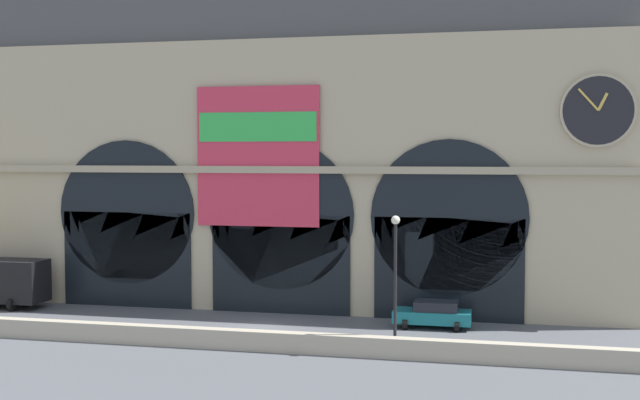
{
  "coord_description": "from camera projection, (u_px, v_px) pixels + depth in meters",
  "views": [
    {
      "loc": [
        13.55,
        -43.53,
        9.92
      ],
      "look_at": [
        2.52,
        5.0,
        7.11
      ],
      "focal_mm": 45.72,
      "sensor_mm": 36.0,
      "label": 1
    }
  ],
  "objects": [
    {
      "name": "station_building",
      "position": [
        289.0,
        152.0,
        52.23
      ],
      "size": [
        43.44,
        4.52,
        20.87
      ],
      "color": "#BCAD8C",
      "rests_on": "ground"
    },
    {
      "name": "street_lamp_quayside",
      "position": [
        395.0,
        266.0,
        40.1
      ],
      "size": [
        0.44,
        0.44,
        6.9
      ],
      "color": "black",
      "rests_on": "ground"
    },
    {
      "name": "car_mideast",
      "position": [
        433.0,
        314.0,
        46.43
      ],
      "size": [
        4.4,
        2.22,
        1.55
      ],
      "color": "#19727A",
      "rests_on": "ground"
    },
    {
      "name": "quay_parapet_wall",
      "position": [
        230.0,
        339.0,
        41.38
      ],
      "size": [
        90.0,
        0.7,
        1.01
      ],
      "primitive_type": "cube",
      "color": "#B2A891",
      "rests_on": "ground"
    },
    {
      "name": "ground_plane",
      "position": [
        257.0,
        330.0,
        45.94
      ],
      "size": [
        200.0,
        200.0,
        0.0
      ],
      "primitive_type": "plane",
      "color": "#54565B"
    }
  ]
}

